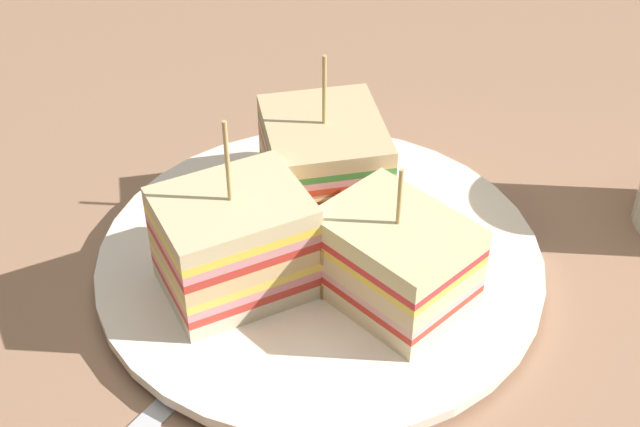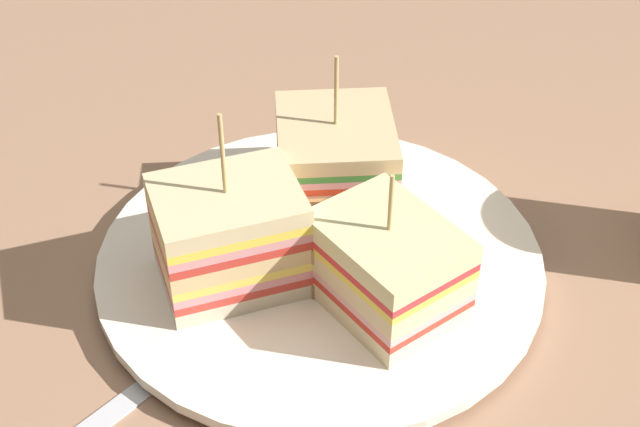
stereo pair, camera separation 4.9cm
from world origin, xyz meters
The scene contains 6 objects.
ground_plane centered at (0.00, 0.00, -0.90)cm, with size 123.98×94.83×1.80cm, color #9D7358.
plate centered at (0.00, 0.00, 0.75)cm, with size 25.08×25.08×1.23cm.
sandwich_wedge_0 centered at (-4.94, 1.16, 4.19)cm, with size 8.82×7.65×10.60cm.
sandwich_wedge_1 centered at (0.66, -5.01, 3.78)cm, with size 5.93×7.74×8.43cm.
sandwich_wedge_2 centered at (3.57, 3.60, 3.96)cm, with size 9.56×9.86×9.81cm.
chip_pile centered at (0.53, -1.43, 1.99)cm, with size 6.24×6.82×1.31cm.
Camera 2 is at (-21.49, -31.24, 35.33)cm, focal length 50.83 mm.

